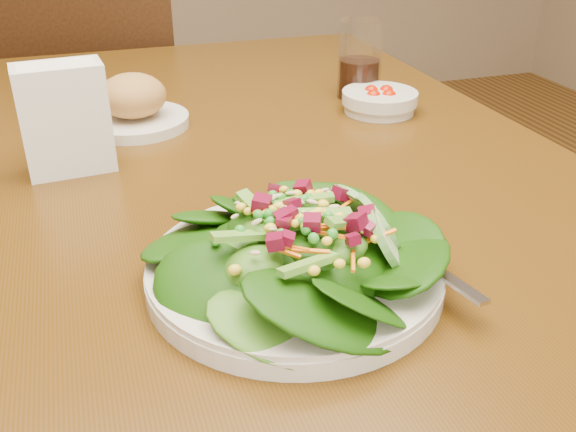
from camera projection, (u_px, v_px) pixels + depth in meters
The scene contains 7 objects.
dining_table at pixel (249, 223), 0.94m from camera, with size 0.90×1.40×0.75m.
chair_far at pixel (105, 127), 1.73m from camera, with size 0.50×0.50×0.94m.
salad_plate at pixel (304, 252), 0.62m from camera, with size 0.29×0.29×0.08m.
bread_plate at pixel (134, 106), 0.99m from camera, with size 0.17×0.17×0.08m.
tomato_bowl at pixel (379, 101), 1.06m from camera, with size 0.13×0.13×0.04m.
drinking_glass at pixel (360, 65), 1.12m from camera, with size 0.08×0.08×0.13m.
napkin_holder at pixel (64, 116), 0.83m from camera, with size 0.11×0.07×0.14m.
Camera 1 is at (-0.21, -0.80, 1.10)m, focal length 40.00 mm.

